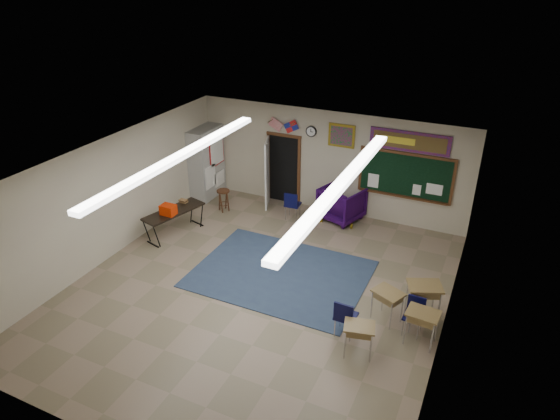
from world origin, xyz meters
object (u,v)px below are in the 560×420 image
at_px(wingback_armchair, 342,203).
at_px(folding_table, 175,221).
at_px(wooden_stool, 224,200).
at_px(student_desk_front_right, 423,300).
at_px(student_desk_front_left, 387,304).

relative_size(wingback_armchair, folding_table, 0.59).
bearing_deg(wooden_stool, wingback_armchair, 16.33).
bearing_deg(wingback_armchair, student_desk_front_right, 148.46).
distance_m(student_desk_front_left, student_desk_front_right, 0.75).
bearing_deg(wooden_stool, student_desk_front_left, -27.54).
bearing_deg(student_desk_front_left, wooden_stool, 176.99).
xyz_separation_m(wingback_armchair, student_desk_front_right, (2.94, -3.51, -0.04)).
height_order(wingback_armchair, student_desk_front_left, wingback_armchair).
relative_size(folding_table, wooden_stool, 2.75).
relative_size(student_desk_front_left, wooden_stool, 1.10).
height_order(student_desk_front_left, student_desk_front_right, student_desk_front_right).
bearing_deg(folding_table, student_desk_front_right, 8.86).
relative_size(student_desk_front_right, wooden_stool, 1.25).
bearing_deg(folding_table, student_desk_front_left, 4.60).
bearing_deg(student_desk_front_right, wooden_stool, 134.74).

